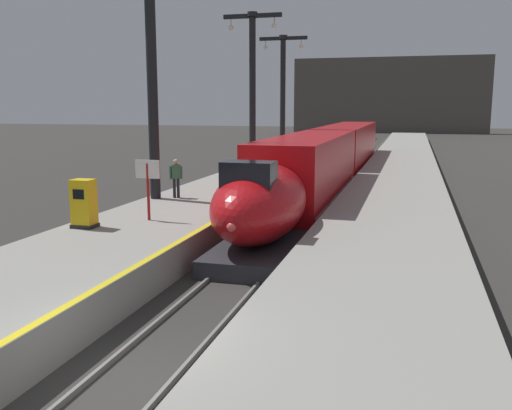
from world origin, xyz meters
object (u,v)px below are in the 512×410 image
rolling_suitcase (243,174)px  departure_info_board (148,178)px  highspeed_train_main (328,159)px  passenger_near_edge (264,161)px  station_column_distant (283,84)px  passenger_mid_platform (176,175)px  ticket_machine_yellow (84,205)px  station_column_far (252,75)px  station_column_mid (151,52)px

rolling_suitcase → departure_info_board: bearing=-89.7°
highspeed_train_main → rolling_suitcase: 5.60m
passenger_near_edge → rolling_suitcase: 1.33m
highspeed_train_main → station_column_distant: (-5.90, 13.67, 4.91)m
rolling_suitcase → passenger_mid_platform: bearing=-98.4°
passenger_mid_platform → departure_info_board: size_ratio=0.80×
ticket_machine_yellow → station_column_distant: bearing=90.7°
station_column_far → station_column_distant: 9.23m
station_column_mid → passenger_near_edge: (2.89, 7.45, -5.16)m
station_column_distant → ticket_machine_yellow: (0.35, -30.67, -5.05)m
station_column_mid → station_column_far: bearing=90.0°
highspeed_train_main → rolling_suitcase: highspeed_train_main is taller
passenger_mid_platform → ticket_machine_yellow: bearing=-93.9°
station_column_mid → passenger_mid_platform: (0.79, 0.42, -5.16)m
rolling_suitcase → ticket_machine_yellow: size_ratio=0.61×
highspeed_train_main → passenger_near_edge: 4.59m
station_column_distant → passenger_near_edge: (2.89, -17.14, -4.80)m
station_column_mid → passenger_near_edge: 9.51m
station_column_mid → departure_info_board: size_ratio=4.89×
passenger_mid_platform → ticket_machine_yellow: 6.53m
highspeed_train_main → station_column_distant: 15.68m
station_column_mid → station_column_distant: 24.59m
station_column_distant → departure_info_board: (1.85, -28.99, -4.28)m
rolling_suitcase → station_column_mid: bearing=-104.0°
highspeed_train_main → passenger_near_edge: bearing=-131.0°
passenger_near_edge → departure_info_board: departure_info_board is taller
station_column_far → passenger_mid_platform: size_ratio=5.98×
station_column_far → departure_info_board: bearing=-84.7°
passenger_near_edge → departure_info_board: bearing=-95.0°
passenger_near_edge → highspeed_train_main: bearing=49.0°
station_column_far → passenger_near_edge: station_column_far is taller
station_column_distant → departure_info_board: station_column_distant is taller
station_column_distant → station_column_mid: bearing=-90.0°
station_column_distant → passenger_mid_platform: station_column_distant is taller
highspeed_train_main → departure_info_board: 15.85m
station_column_distant → passenger_mid_platform: 24.65m
station_column_distant → passenger_near_edge: size_ratio=5.73×
highspeed_train_main → station_column_far: size_ratio=3.75×
station_column_mid → ticket_machine_yellow: (0.35, -6.09, -5.41)m
passenger_near_edge → station_column_mid: bearing=-111.2°
station_column_far → passenger_mid_platform: 15.79m
highspeed_train_main → station_column_far: station_column_far is taller
passenger_mid_platform → station_column_mid: bearing=-152.1°
station_column_mid → ticket_machine_yellow: 8.15m
departure_info_board → ticket_machine_yellow: bearing=-131.6°
station_column_mid → passenger_near_edge: size_ratio=6.14×
passenger_mid_platform → rolling_suitcase: (1.00, 6.74, -0.69)m
highspeed_train_main → station_column_distant: station_column_distant is taller
passenger_near_edge → rolling_suitcase: size_ratio=1.72×
highspeed_train_main → station_column_far: (-5.90, 4.45, 5.14)m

